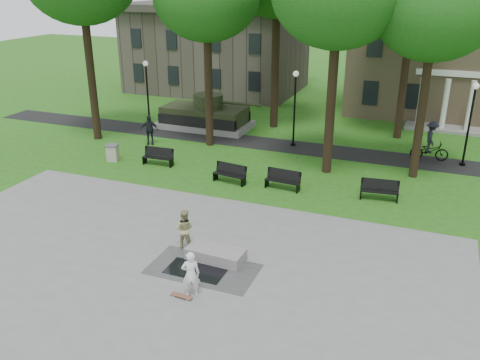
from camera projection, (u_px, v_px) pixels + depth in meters
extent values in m
plane|color=#255113|center=(203.00, 226.00, 21.91)|extent=(120.00, 120.00, 0.00)
cube|color=gray|center=(141.00, 288.00, 17.59)|extent=(22.00, 16.00, 0.02)
cube|color=black|center=(284.00, 146.00, 32.26)|extent=(44.00, 2.60, 0.01)
cube|color=#9E8460|center=(462.00, 59.00, 39.43)|extent=(16.00, 11.00, 8.00)
cube|color=#38332D|center=(471.00, 1.00, 37.82)|extent=(17.00, 12.00, 0.60)
cube|color=silver|center=(462.00, 74.00, 34.76)|extent=(6.00, 0.30, 0.40)
cube|color=#4C443D|center=(217.00, 50.00, 47.16)|extent=(15.00, 10.00, 7.20)
cylinder|color=black|center=(91.00, 71.00, 32.08)|extent=(0.52, 0.52, 8.96)
cylinder|color=black|center=(208.00, 82.00, 31.00)|extent=(0.48, 0.48, 8.00)
cylinder|color=black|center=(331.00, 97.00, 26.49)|extent=(0.50, 0.50, 8.32)
cylinder|color=black|center=(422.00, 107.00, 25.94)|extent=(0.46, 0.46, 7.68)
ellipsoid|color=#145714|center=(436.00, 8.00, 24.14)|extent=(6.00, 6.00, 5.10)
cylinder|color=black|center=(275.00, 61.00, 34.65)|extent=(0.54, 0.54, 9.28)
cylinder|color=black|center=(405.00, 73.00, 32.31)|extent=(0.50, 0.50, 8.64)
cylinder|color=black|center=(148.00, 98.00, 35.10)|extent=(0.12, 0.12, 4.40)
sphere|color=silver|center=(145.00, 63.00, 34.22)|extent=(0.36, 0.36, 0.36)
cylinder|color=black|center=(150.00, 127.00, 35.90)|extent=(0.32, 0.32, 0.16)
cylinder|color=black|center=(294.00, 112.00, 31.52)|extent=(0.12, 0.12, 4.40)
sphere|color=silver|center=(296.00, 74.00, 30.65)|extent=(0.36, 0.36, 0.36)
cylinder|color=black|center=(293.00, 144.00, 32.32)|extent=(0.32, 0.32, 0.16)
cylinder|color=black|center=(469.00, 128.00, 28.12)|extent=(0.12, 0.12, 4.40)
sphere|color=silver|center=(476.00, 86.00, 27.24)|extent=(0.36, 0.36, 0.36)
cylinder|color=black|center=(462.00, 164.00, 28.91)|extent=(0.32, 0.32, 0.16)
cube|color=gray|center=(205.00, 125.00, 36.12)|extent=(6.50, 3.40, 0.40)
cube|color=#2C321A|center=(205.00, 114.00, 35.84)|extent=(5.80, 2.80, 1.10)
cube|color=black|center=(196.00, 122.00, 34.75)|extent=(5.80, 0.35, 0.70)
cube|color=black|center=(213.00, 113.00, 37.08)|extent=(5.80, 0.35, 0.70)
cylinder|color=#2C321A|center=(208.00, 101.00, 35.37)|extent=(2.10, 2.10, 0.90)
cylinder|color=#2C321A|center=(239.00, 104.00, 34.58)|extent=(3.20, 0.18, 0.18)
cube|color=black|center=(196.00, 271.00, 18.59)|extent=(2.20, 1.20, 0.00)
cube|color=gray|center=(216.00, 254.00, 19.25)|extent=(2.24, 1.09, 0.45)
cube|color=brown|center=(182.00, 297.00, 17.03)|extent=(0.79, 0.25, 0.07)
imported|color=white|center=(191.00, 274.00, 16.81)|extent=(0.74, 0.66, 1.69)
imported|color=tan|center=(184.00, 229.00, 19.93)|extent=(0.86, 0.71, 1.61)
imported|color=black|center=(149.00, 130.00, 32.23)|extent=(1.21, 0.89, 1.91)
imported|color=black|center=(429.00, 151.00, 29.64)|extent=(2.21, 1.02, 1.12)
imported|color=black|center=(431.00, 137.00, 29.33)|extent=(0.84, 1.28, 1.86)
cube|color=black|center=(158.00, 158.00, 28.82)|extent=(1.82, 0.53, 0.05)
cube|color=black|center=(159.00, 152.00, 28.90)|extent=(1.81, 0.24, 0.50)
cube|color=black|center=(145.00, 160.00, 29.19)|extent=(0.08, 0.45, 0.45)
cube|color=black|center=(171.00, 163.00, 28.61)|extent=(0.08, 0.45, 0.45)
cube|color=black|center=(229.00, 175.00, 26.35)|extent=(1.85, 0.71, 0.05)
cube|color=black|center=(231.00, 168.00, 26.42)|extent=(1.80, 0.41, 0.50)
cube|color=black|center=(215.00, 177.00, 26.72)|extent=(0.12, 0.45, 0.45)
cube|color=black|center=(245.00, 181.00, 26.14)|extent=(0.12, 0.45, 0.45)
cube|color=black|center=(282.00, 181.00, 25.54)|extent=(1.83, 0.58, 0.05)
cube|color=black|center=(284.00, 174.00, 25.62)|extent=(1.81, 0.29, 0.50)
cube|color=black|center=(266.00, 183.00, 25.92)|extent=(0.09, 0.45, 0.45)
cube|color=black|center=(299.00, 188.00, 25.34)|extent=(0.09, 0.45, 0.45)
cube|color=black|center=(379.00, 191.00, 24.31)|extent=(1.84, 0.65, 0.05)
cube|color=black|center=(381.00, 184.00, 24.39)|extent=(1.81, 0.35, 0.50)
cube|color=black|center=(361.00, 193.00, 24.69)|extent=(0.11, 0.45, 0.45)
cube|color=black|center=(397.00, 198.00, 24.11)|extent=(0.11, 0.45, 0.45)
cube|color=#BCB19B|center=(113.00, 153.00, 29.54)|extent=(0.74, 0.74, 0.90)
cube|color=#4C4C4C|center=(112.00, 145.00, 29.36)|extent=(0.82, 0.82, 0.06)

